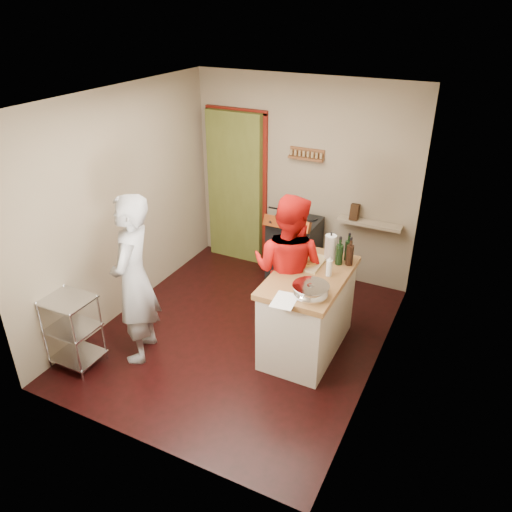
# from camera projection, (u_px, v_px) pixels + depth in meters

# --- Properties ---
(floor) EXTENTS (3.50, 3.50, 0.00)m
(floor) POSITION_uv_depth(u_px,v_px,m) (241.00, 334.00, 5.68)
(floor) COLOR black
(floor) RESTS_ON ground
(back_wall) EXTENTS (3.00, 0.44, 2.60)m
(back_wall) POSITION_uv_depth(u_px,v_px,m) (259.00, 184.00, 6.82)
(back_wall) COLOR gray
(back_wall) RESTS_ON ground
(left_wall) EXTENTS (0.04, 3.50, 2.60)m
(left_wall) POSITION_uv_depth(u_px,v_px,m) (123.00, 205.00, 5.66)
(left_wall) COLOR gray
(left_wall) RESTS_ON ground
(right_wall) EXTENTS (0.04, 3.50, 2.60)m
(right_wall) POSITION_uv_depth(u_px,v_px,m) (386.00, 261.00, 4.48)
(right_wall) COLOR gray
(right_wall) RESTS_ON ground
(ceiling) EXTENTS (3.00, 3.50, 0.02)m
(ceiling) POSITION_uv_depth(u_px,v_px,m) (237.00, 97.00, 4.47)
(ceiling) COLOR white
(ceiling) RESTS_ON back_wall
(stove) EXTENTS (0.60, 0.63, 1.00)m
(stove) POSITION_uv_depth(u_px,v_px,m) (294.00, 249.00, 6.58)
(stove) COLOR black
(stove) RESTS_ON ground
(wire_shelving) EXTENTS (0.48, 0.40, 0.80)m
(wire_shelving) POSITION_uv_depth(u_px,v_px,m) (72.00, 328.00, 5.03)
(wire_shelving) COLOR silver
(wire_shelving) RESTS_ON ground
(island) EXTENTS (0.72, 1.33, 1.23)m
(island) POSITION_uv_depth(u_px,v_px,m) (308.00, 310.00, 5.23)
(island) COLOR beige
(island) RESTS_ON ground
(person_stripe) EXTENTS (0.63, 0.77, 1.80)m
(person_stripe) POSITION_uv_depth(u_px,v_px,m) (134.00, 280.00, 4.96)
(person_stripe) COLOR silver
(person_stripe) RESTS_ON ground
(person_red) EXTENTS (0.83, 0.66, 1.68)m
(person_red) POSITION_uv_depth(u_px,v_px,m) (288.00, 270.00, 5.28)
(person_red) COLOR red
(person_red) RESTS_ON ground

